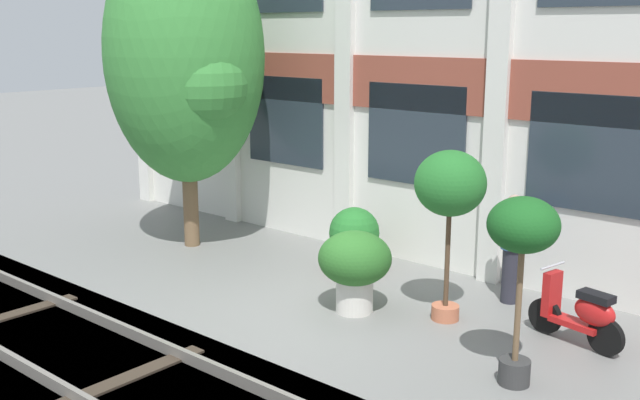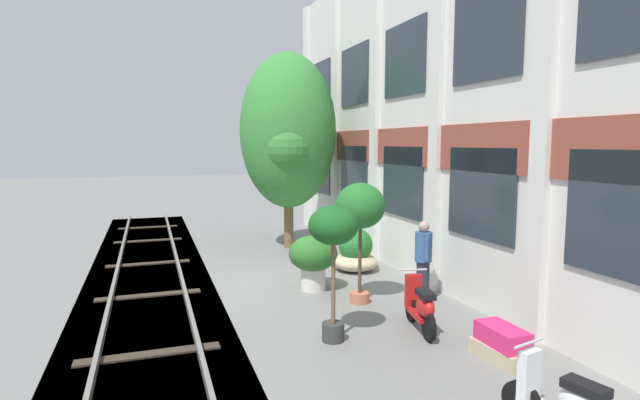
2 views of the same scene
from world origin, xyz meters
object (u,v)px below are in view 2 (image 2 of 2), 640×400
at_px(resident_by_doorway, 423,259).
at_px(broadleaf_tree, 288,134).
at_px(potted_plant_square_trough, 502,344).
at_px(potted_plant_terracotta_small, 360,209).
at_px(potted_plant_tall_urn, 333,236).
at_px(potted_plant_wide_bowl, 355,253).
at_px(potted_plant_ribbed_drum, 313,257).
at_px(scooter_near_curb, 421,307).

bearing_deg(resident_by_doorway, broadleaf_tree, -64.07).
distance_m(potted_plant_square_trough, resident_by_doorway, 2.86).
xyz_separation_m(potted_plant_terracotta_small, resident_by_doorway, (0.36, 1.22, -1.00)).
bearing_deg(potted_plant_tall_urn, potted_plant_terracotta_small, 144.28).
distance_m(potted_plant_wide_bowl, resident_by_doorway, 2.77).
xyz_separation_m(potted_plant_ribbed_drum, resident_by_doorway, (1.52, 1.82, 0.16)).
bearing_deg(resident_by_doorway, potted_plant_terracotta_small, -1.46).
xyz_separation_m(potted_plant_terracotta_small, potted_plant_ribbed_drum, (-1.16, -0.60, -1.16)).
xyz_separation_m(potted_plant_square_trough, potted_plant_tall_urn, (-1.49, -2.10, 1.49)).
height_order(broadleaf_tree, resident_by_doorway, broadleaf_tree).
height_order(potted_plant_terracotta_small, potted_plant_square_trough, potted_plant_terracotta_small).
distance_m(potted_plant_terracotta_small, potted_plant_tall_urn, 2.03).
xyz_separation_m(potted_plant_terracotta_small, potted_plant_tall_urn, (1.64, -1.18, -0.16)).
xyz_separation_m(potted_plant_ribbed_drum, scooter_near_curb, (2.93, 0.96, -0.29)).
bearing_deg(potted_plant_tall_urn, broadleaf_tree, 170.12).
height_order(potted_plant_terracotta_small, scooter_near_curb, potted_plant_terracotta_small).
relative_size(potted_plant_square_trough, potted_plant_tall_urn, 0.42).
distance_m(potted_plant_square_trough, potted_plant_tall_urn, 2.97).
relative_size(broadleaf_tree, potted_plant_terracotta_small, 2.43).
relative_size(potted_plant_tall_urn, scooter_near_curb, 1.61).
height_order(broadleaf_tree, scooter_near_curb, broadleaf_tree).
bearing_deg(potted_plant_terracotta_small, resident_by_doorway, 73.42).
xyz_separation_m(potted_plant_terracotta_small, potted_plant_wide_bowl, (-2.36, 0.91, -1.43)).
height_order(potted_plant_tall_urn, scooter_near_curb, potted_plant_tall_urn).
relative_size(potted_plant_tall_urn, resident_by_doorway, 1.34).
bearing_deg(resident_by_doorway, potted_plant_wide_bowl, -68.45).
relative_size(broadleaf_tree, potted_plant_tall_urn, 2.65).
bearing_deg(broadleaf_tree, potted_plant_wide_bowl, 14.39).
bearing_deg(potted_plant_wide_bowl, scooter_near_curb, -7.68).
height_order(broadleaf_tree, potted_plant_tall_urn, broadleaf_tree).
bearing_deg(potted_plant_ribbed_drum, potted_plant_square_trough, 19.53).
distance_m(potted_plant_terracotta_small, scooter_near_curb, 2.32).
bearing_deg(potted_plant_square_trough, potted_plant_terracotta_small, -163.63).
distance_m(potted_plant_ribbed_drum, potted_plant_tall_urn, 3.03).
height_order(potted_plant_wide_bowl, resident_by_doorway, resident_by_doorway).
distance_m(potted_plant_ribbed_drum, potted_plant_square_trough, 4.57).
height_order(potted_plant_ribbed_drum, potted_plant_square_trough, potted_plant_ribbed_drum).
xyz_separation_m(broadleaf_tree, potted_plant_square_trough, (8.73, 0.84, -3.21)).
distance_m(broadleaf_tree, potted_plant_ribbed_drum, 5.26).
bearing_deg(resident_by_doorway, scooter_near_curb, 73.61).
xyz_separation_m(potted_plant_tall_urn, resident_by_doorway, (-1.28, 2.40, -0.84)).
distance_m(potted_plant_terracotta_small, potted_plant_wide_bowl, 2.91).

